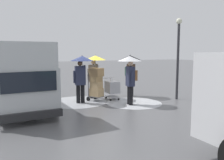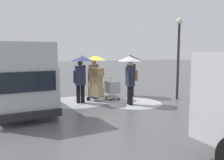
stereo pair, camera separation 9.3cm
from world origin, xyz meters
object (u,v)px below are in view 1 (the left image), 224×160
Objects in this scene: cargo_van_parked_right at (19,80)px; hand_dolly_boxes at (96,83)px; pedestrian_pink_side at (95,66)px; pedestrian_far_side at (130,66)px; pedestrian_white_side at (130,69)px; shopping_cart_vendor at (112,88)px; street_lamp at (178,50)px; pedestrian_black_side at (81,68)px.

hand_dolly_boxes is (-3.37, -0.16, -0.31)m from cargo_van_parked_right.
hand_dolly_boxes is 0.96m from pedestrian_pink_side.
cargo_van_parked_right reaches higher than pedestrian_far_side.
pedestrian_pink_side and pedestrian_white_side have the same top height.
pedestrian_pink_side reaches higher than shopping_cart_vendor.
shopping_cart_vendor is at bearing -25.59° from street_lamp.
street_lamp is (-4.41, 1.28, 0.79)m from pedestrian_black_side.
street_lamp is (-2.64, 0.04, 0.80)m from pedestrian_white_side.
pedestrian_far_side is at bearing -45.98° from street_lamp.
pedestrian_black_side is at bearing 8.15° from pedestrian_far_side.
street_lamp is (-1.62, 1.68, 0.80)m from pedestrian_far_side.
pedestrian_white_side is at bearing 58.20° from pedestrian_far_side.
pedestrian_white_side is at bearing 98.33° from shopping_cart_vendor.
hand_dolly_boxes reaches higher than shopping_cart_vendor.
pedestrian_far_side is (-1.21, -0.32, 1.00)m from shopping_cart_vendor.
hand_dolly_boxes is 0.40× the size of street_lamp.
pedestrian_pink_side is 2.12m from pedestrian_white_side.
pedestrian_white_side is 1.93m from pedestrian_far_side.
shopping_cart_vendor is 1.67m from pedestrian_white_side.
pedestrian_white_side is (-4.40, 1.17, 0.39)m from cargo_van_parked_right.
street_lamp reaches higher than pedestrian_black_side.
hand_dolly_boxes is 1.04m from pedestrian_black_side.
hand_dolly_boxes is 0.72× the size of pedestrian_far_side.
pedestrian_far_side is at bearing -121.80° from pedestrian_white_side.
street_lamp is at bearing 150.31° from pedestrian_pink_side.
cargo_van_parked_right is 5.18× the size of shopping_cart_vendor.
pedestrian_black_side and pedestrian_white_side have the same top height.
shopping_cart_vendor is at bearing 14.86° from pedestrian_far_side.
pedestrian_black_side is at bearing -35.04° from pedestrian_white_side.
cargo_van_parked_right is at bearing -9.71° from street_lamp.
street_lamp reaches higher than pedestrian_far_side.
pedestrian_black_side reaches higher than hand_dolly_boxes.
pedestrian_pink_side and pedestrian_black_side have the same top height.
pedestrian_black_side is 4.66m from street_lamp.
hand_dolly_boxes is at bearing -0.53° from shopping_cart_vendor.
pedestrian_black_side is 2.82m from pedestrian_far_side.
shopping_cart_vendor is at bearing -177.91° from cargo_van_parked_right.
pedestrian_white_side is at bearing 113.31° from pedestrian_pink_side.
hand_dolly_boxes is 1.82m from pedestrian_white_side.
pedestrian_black_side is at bearing 2.84° from shopping_cart_vendor.
hand_dolly_boxes is at bearing 8.75° from pedestrian_far_side.
pedestrian_pink_side is (0.65, -0.63, 1.02)m from shopping_cart_vendor.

